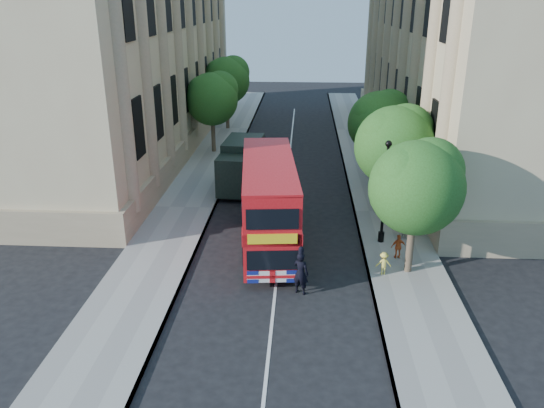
% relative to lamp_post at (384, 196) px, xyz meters
% --- Properties ---
extents(ground, '(120.00, 120.00, 0.00)m').
position_rel_lamp_post_xyz_m(ground, '(-5.00, -6.00, -2.51)').
color(ground, black).
rests_on(ground, ground).
extents(pavement_right, '(3.50, 80.00, 0.12)m').
position_rel_lamp_post_xyz_m(pavement_right, '(0.75, 4.00, -2.45)').
color(pavement_right, gray).
rests_on(pavement_right, ground).
extents(pavement_left, '(3.50, 80.00, 0.12)m').
position_rel_lamp_post_xyz_m(pavement_left, '(-10.75, 4.00, -2.45)').
color(pavement_left, gray).
rests_on(pavement_left, ground).
extents(building_right, '(12.00, 38.00, 18.00)m').
position_rel_lamp_post_xyz_m(building_right, '(8.80, 18.00, 6.49)').
color(building_right, tan).
rests_on(building_right, ground).
extents(building_left, '(12.00, 38.00, 18.00)m').
position_rel_lamp_post_xyz_m(building_left, '(-18.80, 18.00, 6.49)').
color(building_left, tan).
rests_on(building_left, ground).
extents(tree_right_near, '(4.00, 4.00, 6.08)m').
position_rel_lamp_post_xyz_m(tree_right_near, '(0.84, -2.97, 1.74)').
color(tree_right_near, '#473828').
rests_on(tree_right_near, ground).
extents(tree_right_mid, '(4.20, 4.20, 6.37)m').
position_rel_lamp_post_xyz_m(tree_right_mid, '(0.84, 3.03, 1.93)').
color(tree_right_mid, '#473828').
rests_on(tree_right_mid, ground).
extents(tree_right_far, '(4.00, 4.00, 6.15)m').
position_rel_lamp_post_xyz_m(tree_right_far, '(0.84, 9.03, 1.80)').
color(tree_right_far, '#473828').
rests_on(tree_right_far, ground).
extents(tree_left_far, '(4.00, 4.00, 6.30)m').
position_rel_lamp_post_xyz_m(tree_left_far, '(-10.96, 16.03, 1.93)').
color(tree_left_far, '#473828').
rests_on(tree_left_far, ground).
extents(tree_left_back, '(4.20, 4.20, 6.65)m').
position_rel_lamp_post_xyz_m(tree_left_back, '(-10.96, 24.03, 2.20)').
color(tree_left_back, '#473828').
rests_on(tree_left_back, ground).
extents(lamp_post, '(0.32, 0.32, 5.16)m').
position_rel_lamp_post_xyz_m(lamp_post, '(0.00, 0.00, 0.00)').
color(lamp_post, black).
rests_on(lamp_post, pavement_right).
extents(double_decker_bus, '(3.27, 9.28, 4.20)m').
position_rel_lamp_post_xyz_m(double_decker_bus, '(-5.56, -0.46, -0.19)').
color(double_decker_bus, '#BB0C12').
rests_on(double_decker_bus, ground).
extents(box_van, '(2.56, 5.56, 3.10)m').
position_rel_lamp_post_xyz_m(box_van, '(-7.81, 7.51, -0.99)').
color(box_van, black).
rests_on(box_van, ground).
extents(police_constable, '(0.80, 0.68, 1.87)m').
position_rel_lamp_post_xyz_m(police_constable, '(-3.96, -5.00, -1.58)').
color(police_constable, black).
rests_on(police_constable, ground).
extents(woman_pedestrian, '(0.88, 0.71, 1.72)m').
position_rel_lamp_post_xyz_m(woman_pedestrian, '(1.20, 0.63, -1.53)').
color(woman_pedestrian, beige).
rests_on(woman_pedestrian, pavement_right).
extents(child_a, '(0.73, 0.41, 1.17)m').
position_rel_lamp_post_xyz_m(child_a, '(0.54, -1.77, -1.81)').
color(child_a, orange).
rests_on(child_a, pavement_right).
extents(child_b, '(0.69, 0.42, 1.04)m').
position_rel_lamp_post_xyz_m(child_b, '(-0.35, -3.37, -1.87)').
color(child_b, '#F6E153').
rests_on(child_b, pavement_right).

